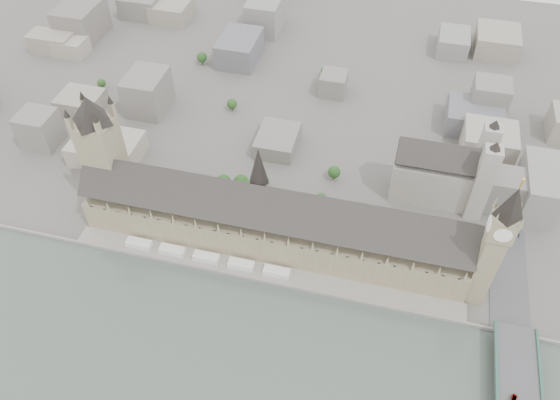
% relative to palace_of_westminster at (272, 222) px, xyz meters
% --- Properties ---
extents(ground, '(900.00, 900.00, 0.00)m').
position_rel_palace_of_westminster_xyz_m(ground, '(0.00, -19.70, -22.71)').
color(ground, '#595651').
rests_on(ground, ground).
extents(embankment_wall, '(600.00, 1.50, 3.00)m').
position_rel_palace_of_westminster_xyz_m(embankment_wall, '(0.00, -34.70, -21.21)').
color(embankment_wall, gray).
rests_on(embankment_wall, ground).
extents(river_terrace, '(270.00, 15.00, 2.00)m').
position_rel_palace_of_westminster_xyz_m(river_terrace, '(0.00, -27.20, -21.71)').
color(river_terrace, gray).
rests_on(river_terrace, ground).
extents(terrace_tents, '(118.00, 7.00, 4.00)m').
position_rel_palace_of_westminster_xyz_m(terrace_tents, '(-40.00, -26.70, -18.71)').
color(terrace_tents, white).
rests_on(terrace_tents, river_terrace).
extents(palace_of_westminster, '(265.00, 40.73, 55.44)m').
position_rel_palace_of_westminster_xyz_m(palace_of_westminster, '(0.00, 0.00, 0.00)').
color(palace_of_westminster, gray).
rests_on(palace_of_westminster, ground).
extents(elizabeth_tower, '(17.00, 17.00, 107.50)m').
position_rel_palace_of_westminster_xyz_m(elizabeth_tower, '(138.00, -11.70, 35.38)').
color(elizabeth_tower, gray).
rests_on(elizabeth_tower, ground).
extents(victoria_tower, '(30.00, 30.00, 100.00)m').
position_rel_palace_of_westminster_xyz_m(victoria_tower, '(-122.00, 6.30, 32.50)').
color(victoria_tower, gray).
rests_on(victoria_tower, ground).
extents(central_tower, '(13.00, 13.00, 48.00)m').
position_rel_palace_of_westminster_xyz_m(central_tower, '(-10.00, 6.30, 35.21)').
color(central_tower, gray).
rests_on(central_tower, ground).
extents(westminster_abbey, '(68.00, 36.00, 64.00)m').
position_rel_palace_of_westminster_xyz_m(westminster_abbey, '(110.92, 75.30, 2.38)').
color(westminster_abbey, '#A6A196').
rests_on(westminster_abbey, ground).
extents(city_skyline_inland, '(720.00, 360.00, 38.00)m').
position_rel_palace_of_westminster_xyz_m(city_skyline_inland, '(0.00, 225.30, -3.71)').
color(city_skyline_inland, gray).
rests_on(city_skyline_inland, ground).
extents(park_trees, '(110.00, 30.00, 15.00)m').
position_rel_palace_of_westminster_xyz_m(park_trees, '(-10.00, 40.30, -15.21)').
color(park_trees, '#1E4317').
rests_on(park_trees, ground).
extents(car_approach, '(2.13, 5.14, 1.49)m').
position_rel_palace_of_westminster_xyz_m(car_approach, '(166.72, 40.30, -11.71)').
color(car_approach, gray).
rests_on(car_approach, westminster_bridge).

